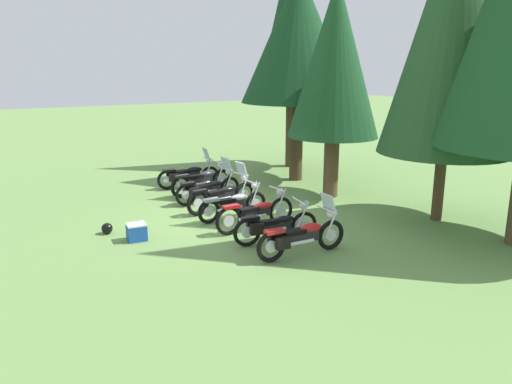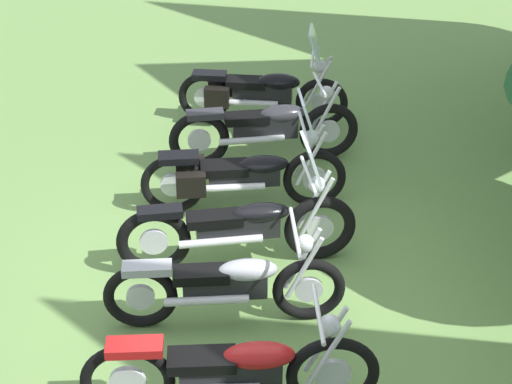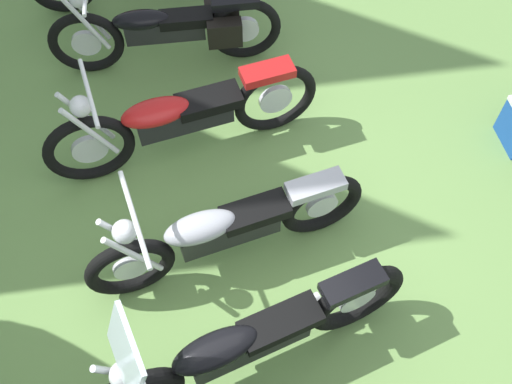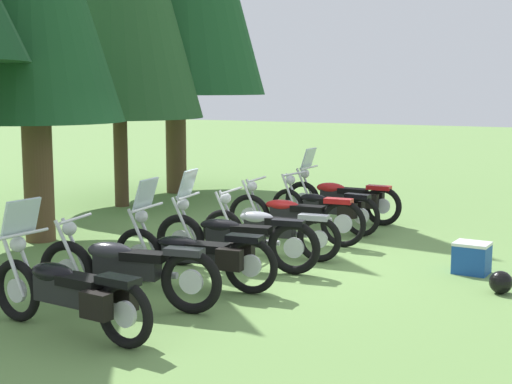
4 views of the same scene
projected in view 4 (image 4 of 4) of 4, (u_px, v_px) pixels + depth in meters
The scene contains 11 objects.
ground_plane at pixel (250, 262), 10.63m from camera, with size 80.00×80.00×0.00m, color #6B934C.
motorcycle_0 at pixel (70, 290), 7.46m from camera, with size 0.67×2.24×1.35m.
motorcycle_1 at pixel (126, 268), 8.40m from camera, with size 0.72×2.30×1.02m.
motorcycle_2 at pixel (195, 252), 9.21m from camera, with size 0.81×2.27×1.36m.
motorcycle_3 at pixel (234, 237), 10.14m from camera, with size 0.75×2.39×1.38m.
motorcycle_4 at pixel (269, 229), 10.88m from camera, with size 0.78×2.20×0.99m.
motorcycle_5 at pixel (294, 215), 11.91m from camera, with size 0.70×2.38×1.03m.
motorcycle_6 at pixel (326, 207), 12.83m from camera, with size 0.75×2.19×1.00m.
motorcycle_7 at pixel (343, 197), 13.76m from camera, with size 0.75×2.33×1.37m.
picnic_cooler at pixel (472, 258), 9.97m from camera, with size 0.41×0.48×0.43m.
dropped_helmet at pixel (501, 282), 8.99m from camera, with size 0.28×0.28×0.28m, color black.
Camera 4 is at (-9.05, -5.07, 2.51)m, focal length 51.43 mm.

